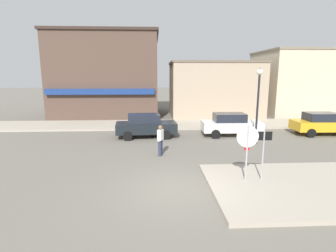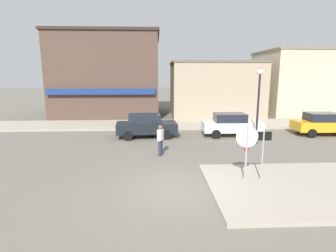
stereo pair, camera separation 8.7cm
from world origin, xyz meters
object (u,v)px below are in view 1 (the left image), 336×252
at_px(stop_sign, 247,146).
at_px(parked_car_nearest, 146,125).
at_px(pedestrian_crossing_near, 160,139).
at_px(parked_car_third, 322,123).
at_px(parked_car_second, 231,124).
at_px(lamp_post, 258,95).
at_px(one_way_sign, 263,150).

relative_size(stop_sign, parked_car_nearest, 0.56).
xyz_separation_m(parked_car_nearest, pedestrian_crossing_near, (0.89, -4.19, 0.06)).
height_order(parked_car_nearest, parked_car_third, same).
relative_size(stop_sign, parked_car_second, 0.57).
height_order(lamp_post, parked_car_third, lamp_post).
relative_size(parked_car_nearest, pedestrian_crossing_near, 2.56).
bearing_deg(pedestrian_crossing_near, one_way_sign, -44.33).
bearing_deg(parked_car_third, parked_car_second, 179.58).
height_order(parked_car_third, pedestrian_crossing_near, pedestrian_crossing_near).
distance_m(stop_sign, parked_car_nearest, 8.96).
height_order(stop_sign, one_way_sign, stop_sign).
xyz_separation_m(stop_sign, parked_car_second, (1.77, 8.11, -0.71)).
distance_m(parked_car_nearest, parked_car_second, 5.84).
relative_size(one_way_sign, lamp_post, 0.46).
relative_size(parked_car_second, parked_car_third, 1.00).
distance_m(stop_sign, one_way_sign, 0.67).
distance_m(parked_car_third, pedestrian_crossing_near, 12.20).
height_order(parked_car_nearest, pedestrian_crossing_near, pedestrian_crossing_near).
xyz_separation_m(parked_car_second, parked_car_third, (6.47, -0.05, 0.00)).
relative_size(stop_sign, pedestrian_crossing_near, 1.43).
height_order(lamp_post, parked_car_second, lamp_post).
distance_m(parked_car_second, parked_car_third, 6.47).
bearing_deg(pedestrian_crossing_near, parked_car_third, 20.66).
height_order(one_way_sign, parked_car_nearest, one_way_sign).
bearing_deg(stop_sign, pedestrian_crossing_near, 130.26).
height_order(lamp_post, pedestrian_crossing_near, lamp_post).
height_order(stop_sign, pedestrian_crossing_near, stop_sign).
xyz_separation_m(stop_sign, one_way_sign, (0.64, 0.02, -0.19)).
relative_size(lamp_post, pedestrian_crossing_near, 2.82).
bearing_deg(lamp_post, parked_car_third, 20.27).
relative_size(lamp_post, parked_car_third, 1.12).
bearing_deg(parked_car_third, parked_car_nearest, -179.48).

